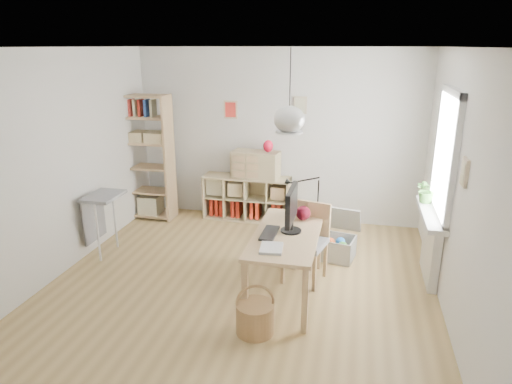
% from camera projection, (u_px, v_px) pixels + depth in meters
% --- Properties ---
extents(ground, '(4.50, 4.50, 0.00)m').
position_uv_depth(ground, '(242.00, 282.00, 5.50)').
color(ground, tan).
rests_on(ground, ground).
extents(room_shell, '(4.50, 4.50, 4.50)m').
position_uv_depth(room_shell, '(289.00, 119.00, 4.63)').
color(room_shell, white).
rests_on(room_shell, ground).
extents(window_unit, '(0.07, 1.16, 1.46)m').
position_uv_depth(window_unit, '(447.00, 155.00, 5.11)').
color(window_unit, white).
rests_on(window_unit, ground).
extents(radiator, '(0.10, 0.80, 0.80)m').
position_uv_depth(radiator, '(431.00, 248.00, 5.47)').
color(radiator, white).
rests_on(radiator, ground).
extents(windowsill, '(0.22, 1.20, 0.06)m').
position_uv_depth(windowsill, '(431.00, 214.00, 5.35)').
color(windowsill, white).
rests_on(windowsill, radiator).
extents(desk, '(0.70, 1.50, 0.75)m').
position_uv_depth(desk, '(287.00, 241.00, 5.04)').
color(desk, tan).
rests_on(desk, ground).
extents(cube_shelf, '(1.40, 0.38, 0.72)m').
position_uv_depth(cube_shelf, '(246.00, 201.00, 7.44)').
color(cube_shelf, '#C8B683').
rests_on(cube_shelf, ground).
extents(tall_bookshelf, '(0.80, 0.38, 2.00)m').
position_uv_depth(tall_bookshelf, '(146.00, 152.00, 7.27)').
color(tall_bookshelf, tan).
rests_on(tall_bookshelf, ground).
extents(side_table, '(0.40, 0.55, 0.85)m').
position_uv_depth(side_table, '(100.00, 207.00, 6.05)').
color(side_table, gray).
rests_on(side_table, ground).
extents(chair, '(0.56, 0.56, 0.94)m').
position_uv_depth(chair, '(307.00, 237.00, 5.43)').
color(chair, gray).
rests_on(chair, ground).
extents(wicker_basket, '(0.38, 0.38, 0.53)m').
position_uv_depth(wicker_basket, '(255.00, 317.00, 4.48)').
color(wicker_basket, '#9B7046').
rests_on(wicker_basket, ground).
extents(storage_chest, '(0.69, 0.75, 0.62)m').
position_uv_depth(storage_chest, '(334.00, 242.00, 6.12)').
color(storage_chest, beige).
rests_on(storage_chest, ground).
extents(monitor, '(0.23, 0.58, 0.50)m').
position_uv_depth(monitor, '(292.00, 207.00, 4.96)').
color(monitor, black).
rests_on(monitor, desk).
extents(keyboard, '(0.16, 0.42, 0.02)m').
position_uv_depth(keyboard, '(269.00, 233.00, 4.98)').
color(keyboard, black).
rests_on(keyboard, desk).
extents(task_lamp, '(0.43, 0.16, 0.46)m').
position_uv_depth(task_lamp, '(300.00, 190.00, 5.47)').
color(task_lamp, black).
rests_on(task_lamp, desk).
extents(yarn_ball, '(0.17, 0.17, 0.17)m').
position_uv_depth(yarn_ball, '(303.00, 213.00, 5.36)').
color(yarn_ball, '#4E0A1C').
rests_on(yarn_ball, desk).
extents(paper_tray, '(0.25, 0.30, 0.03)m').
position_uv_depth(paper_tray, '(271.00, 248.00, 4.60)').
color(paper_tray, white).
rests_on(paper_tray, desk).
extents(drawer_chest, '(0.77, 0.42, 0.42)m').
position_uv_depth(drawer_chest, '(256.00, 164.00, 7.17)').
color(drawer_chest, '#C8B683').
rests_on(drawer_chest, cube_shelf).
extents(red_vase, '(0.16, 0.16, 0.19)m').
position_uv_depth(red_vase, '(268.00, 146.00, 7.03)').
color(red_vase, '#A90E26').
rests_on(red_vase, drawer_chest).
extents(potted_plant, '(0.36, 0.33, 0.32)m').
position_uv_depth(potted_plant, '(427.00, 190.00, 5.61)').
color(potted_plant, '#316124').
rests_on(potted_plant, windowsill).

